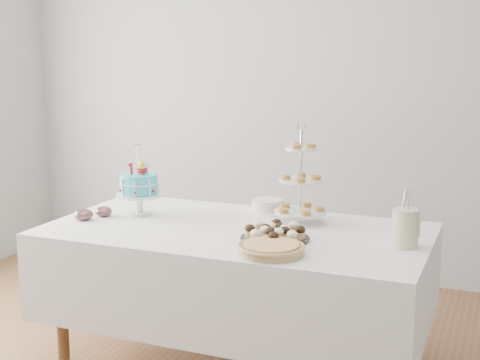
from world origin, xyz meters
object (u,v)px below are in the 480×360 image
at_px(birthday_cake, 139,196).
at_px(pie, 271,248).
at_px(jam_bowl_a, 84,215).
at_px(utensil_pitcher, 405,227).
at_px(plate_stack, 267,206).
at_px(table, 236,271).
at_px(jam_bowl_b, 104,212).
at_px(cupcake_tray, 275,232).
at_px(pastry_plate, 276,210).
at_px(tiered_stand, 301,181).

distance_m(birthday_cake, pie, 1.01).
distance_m(pie, jam_bowl_a, 1.15).
height_order(jam_bowl_a, utensil_pitcher, utensil_pitcher).
bearing_deg(plate_stack, table, -92.97).
height_order(jam_bowl_a, jam_bowl_b, jam_bowl_a).
xyz_separation_m(plate_stack, utensil_pitcher, (0.82, -0.41, 0.06)).
distance_m(jam_bowl_a, jam_bowl_b, 0.12).
distance_m(cupcake_tray, plate_stack, 0.57).
distance_m(jam_bowl_a, utensil_pitcher, 1.66).
bearing_deg(plate_stack, birthday_cake, -151.62).
distance_m(cupcake_tray, pie, 0.23).
relative_size(pie, plate_stack, 1.72).
xyz_separation_m(birthday_cake, jam_bowl_b, (-0.16, -0.11, -0.08)).
xyz_separation_m(pastry_plate, jam_bowl_b, (-0.84, -0.44, 0.01)).
distance_m(birthday_cake, cupcake_tray, 0.88).
height_order(plate_stack, jam_bowl_b, plate_stack).
height_order(tiered_stand, jam_bowl_a, tiered_stand).
relative_size(birthday_cake, pastry_plate, 1.57).
bearing_deg(utensil_pitcher, pie, -138.50).
height_order(plate_stack, jam_bowl_a, plate_stack).
height_order(pie, utensil_pitcher, utensil_pitcher).
distance_m(table, jam_bowl_b, 0.81).
relative_size(pastry_plate, utensil_pitcher, 0.91).
relative_size(table, cupcake_tray, 5.79).
bearing_deg(pie, pastry_plate, 107.71).
height_order(cupcake_tray, pie, cupcake_tray).
height_order(jam_bowl_b, utensil_pitcher, utensil_pitcher).
bearing_deg(pastry_plate, jam_bowl_a, -148.25).
xyz_separation_m(pie, tiered_stand, (-0.05, 0.58, 0.19)).
height_order(pie, plate_stack, plate_stack).
height_order(plate_stack, utensil_pitcher, utensil_pitcher).
bearing_deg(jam_bowl_a, birthday_cake, 44.68).
distance_m(pie, pastry_plate, 0.79).
relative_size(birthday_cake, jam_bowl_a, 3.74).
relative_size(cupcake_tray, jam_bowl_b, 3.51).
height_order(cupcake_tray, tiered_stand, tiered_stand).
bearing_deg(cupcake_tray, table, 153.34).
height_order(table, utensil_pitcher, utensil_pitcher).
bearing_deg(cupcake_tray, tiered_stand, 87.71).
relative_size(pie, jam_bowl_b, 3.21).
bearing_deg(jam_bowl_a, table, 10.39).
bearing_deg(birthday_cake, pie, -42.91).
xyz_separation_m(plate_stack, jam_bowl_a, (-0.84, -0.55, -0.01)).
xyz_separation_m(table, plate_stack, (0.02, 0.40, 0.26)).
height_order(tiered_stand, pastry_plate, tiered_stand).
bearing_deg(plate_stack, tiered_stand, -34.63).
distance_m(birthday_cake, utensil_pitcher, 1.44).
bearing_deg(cupcake_tray, jam_bowl_a, -178.72).
xyz_separation_m(table, utensil_pitcher, (0.84, -0.01, 0.32)).
relative_size(pie, tiered_stand, 0.57).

